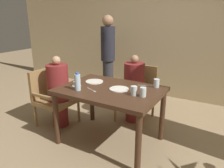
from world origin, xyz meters
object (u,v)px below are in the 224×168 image
chair_left_side (52,95)px  glass_tall_far (156,83)px  teacup_with_saucer (76,84)px  chair_far_side (137,91)px  glass_tall_mid (143,92)px  glass_tall_near (134,91)px  diner_in_left_chair (59,91)px  diner_in_far_chair (134,88)px  plate_main_right (94,82)px  plate_main_left (119,89)px  water_bottle (78,82)px  standing_host (108,55)px

chair_left_side → glass_tall_far: 1.63m
teacup_with_saucer → glass_tall_far: 1.06m
chair_far_side → glass_tall_mid: bearing=-62.9°
glass_tall_near → diner_in_left_chair: bearing=177.3°
chair_left_side → diner_in_left_chair: (0.14, 0.00, 0.09)m
diner_in_far_chair → glass_tall_far: 0.67m
chair_far_side → diner_in_far_chair: 0.17m
diner_in_far_chair → plate_main_right: bearing=-120.0°
chair_far_side → teacup_with_saucer: bearing=-113.9°
chair_far_side → glass_tall_near: 1.06m
diner_in_left_chair → glass_tall_near: 1.30m
plate_main_left → glass_tall_near: glass_tall_near is taller
diner_in_far_chair → water_bottle: size_ratio=4.80×
diner_in_far_chair → glass_tall_mid: (0.47, -0.78, 0.26)m
water_bottle → glass_tall_near: water_bottle is taller
chair_left_side → teacup_with_saucer: chair_left_side is taller
standing_host → plate_main_left: bearing=-54.0°
glass_tall_near → plate_main_right: bearing=164.4°
chair_left_side → standing_host: (0.13, 1.46, 0.43)m
water_bottle → glass_tall_mid: 0.82m
diner_in_far_chair → standing_host: (-0.93, 0.73, 0.34)m
plate_main_left → diner_in_left_chair: bearing=-178.3°
plate_main_left → glass_tall_mid: (0.36, -0.08, 0.05)m
diner_in_far_chair → glass_tall_mid: diner_in_far_chair is taller
chair_far_side → glass_tall_mid: (0.47, -0.92, 0.35)m
diner_in_far_chair → glass_tall_near: (0.36, -0.79, 0.26)m
diner_in_left_chair → glass_tall_near: size_ratio=9.97×
chair_left_side → teacup_with_saucer: 0.70m
standing_host → glass_tall_near: 2.00m
plate_main_left → teacup_with_saucer: size_ratio=2.03×
glass_tall_mid → standing_host: bearing=132.7°
diner_in_left_chair → diner_in_far_chair: bearing=38.6°
plate_main_left → glass_tall_far: 0.50m
chair_left_side → plate_main_right: 0.79m
teacup_with_saucer → water_bottle: (0.12, -0.12, 0.08)m
glass_tall_mid → glass_tall_far: same height
plate_main_right → water_bottle: bearing=-87.1°
glass_tall_far → diner_in_left_chair: bearing=-165.8°
plate_main_left → glass_tall_near: (0.25, -0.09, 0.05)m
diner_in_far_chair → glass_tall_far: (0.49, -0.37, 0.26)m
water_bottle → diner_in_far_chair: bearing=71.8°
diner_in_left_chair → plate_main_left: size_ratio=4.49×
teacup_with_saucer → plate_main_right: bearing=69.0°
chair_left_side → glass_tall_mid: 1.57m
chair_left_side → glass_tall_near: glass_tall_near is taller
chair_left_side → chair_far_side: (1.06, 0.87, 0.00)m
glass_tall_far → standing_host: bearing=142.0°
standing_host → plate_main_right: size_ratio=6.79×
diner_in_left_chair → glass_tall_near: diner_in_left_chair is taller
water_bottle → chair_far_side: bearing=74.0°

